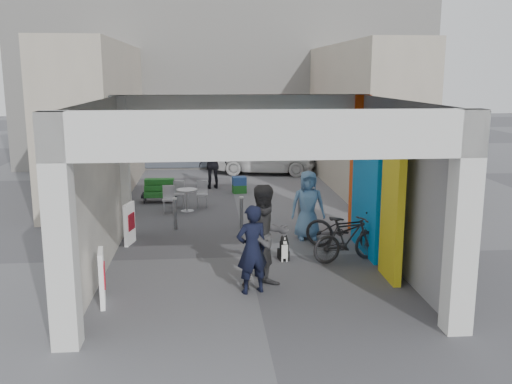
{
  "coord_description": "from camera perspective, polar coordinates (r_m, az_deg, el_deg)",
  "views": [
    {
      "loc": [
        -0.87,
        -12.11,
        4.0
      ],
      "look_at": [
        0.26,
        1.0,
        1.27
      ],
      "focal_mm": 40.0,
      "sensor_mm": 36.0,
      "label": 1
    }
  ],
  "objects": [
    {
      "name": "far_building",
      "position": [
        26.12,
        -3.09,
        11.69
      ],
      "size": [
        18.0,
        4.08,
        8.0
      ],
      "color": "silver",
      "rests_on": "ground"
    },
    {
      "name": "crate_stack",
      "position": [
        19.49,
        -1.69,
        0.72
      ],
      "size": [
        0.49,
        0.41,
        0.56
      ],
      "rotation": [
        0.0,
        0.0,
        0.14
      ],
      "color": "#1B6120",
      "rests_on": "ground"
    },
    {
      "name": "bollard_right",
      "position": [
        15.2,
        4.37,
        -1.91
      ],
      "size": [
        0.09,
        0.09,
        0.85
      ],
      "primitive_type": "cylinder",
      "color": "gray",
      "rests_on": "ground"
    },
    {
      "name": "produce_stand",
      "position": [
        18.35,
        -9.64,
        -0.11
      ],
      "size": [
        1.11,
        0.6,
        0.73
      ],
      "rotation": [
        0.0,
        0.0,
        -0.15
      ],
      "color": "black",
      "rests_on": "ground"
    },
    {
      "name": "border_collie",
      "position": [
        12.51,
        2.8,
        -5.82
      ],
      "size": [
        0.22,
        0.42,
        0.59
      ],
      "rotation": [
        0.0,
        0.0,
        0.1
      ],
      "color": "black",
      "rests_on": "ground"
    },
    {
      "name": "man_crates",
      "position": [
        20.23,
        -4.32,
        2.75
      ],
      "size": [
        1.06,
        0.61,
        1.71
      ],
      "primitive_type": "imported",
      "rotation": [
        0.0,
        0.0,
        3.34
      ],
      "color": "black",
      "rests_on": "ground"
    },
    {
      "name": "plaza_bldg_left",
      "position": [
        20.0,
        -15.49,
        7.0
      ],
      "size": [
        2.0,
        9.0,
        5.0
      ],
      "primitive_type": "cube",
      "color": "#B8AB99",
      "rests_on": "ground"
    },
    {
      "name": "white_van",
      "position": [
        23.31,
        0.77,
        3.64
      ],
      "size": [
        4.48,
        2.49,
        1.44
      ],
      "primitive_type": "imported",
      "rotation": [
        0.0,
        0.0,
        1.37
      ],
      "color": "white",
      "rests_on": "ground"
    },
    {
      "name": "bicycle_front",
      "position": [
        13.33,
        9.03,
        -3.61
      ],
      "size": [
        2.03,
        1.51,
        1.02
      ],
      "primitive_type": "imported",
      "rotation": [
        0.0,
        0.0,
        1.08
      ],
      "color": "black",
      "rests_on": "ground"
    },
    {
      "name": "ground",
      "position": [
        12.78,
        -0.78,
        -6.51
      ],
      "size": [
        90.0,
        90.0,
        0.0
      ],
      "primitive_type": "plane",
      "color": "#595A5F",
      "rests_on": "ground"
    },
    {
      "name": "advert_board_near",
      "position": [
        10.43,
        -15.15,
        -8.28
      ],
      "size": [
        0.17,
        0.56,
        1.0
      ],
      "rotation": [
        0.0,
        0.0,
        0.16
      ],
      "color": "white",
      "rests_on": "ground"
    },
    {
      "name": "cafe_set",
      "position": [
        17.25,
        -7.23,
        -0.81
      ],
      "size": [
        1.32,
        1.06,
        0.8
      ],
      "rotation": [
        0.0,
        0.0,
        0.28
      ],
      "color": "#B2B2B7",
      "rests_on": "ground"
    },
    {
      "name": "man_elderly",
      "position": [
        14.02,
        5.2,
        -1.31
      ],
      "size": [
        0.84,
        0.55,
        1.7
      ],
      "primitive_type": "imported",
      "rotation": [
        0.0,
        0.0,
        -0.02
      ],
      "color": "#618DBC",
      "rests_on": "ground"
    },
    {
      "name": "bollard_center",
      "position": [
        15.06,
        -1.46,
        -2.07
      ],
      "size": [
        0.09,
        0.09,
        0.82
      ],
      "primitive_type": "cylinder",
      "color": "gray",
      "rests_on": "ground"
    },
    {
      "name": "bicycle_rear",
      "position": [
        12.52,
        9.16,
        -4.7
      ],
      "size": [
        1.7,
        0.89,
        0.99
      ],
      "primitive_type": "imported",
      "rotation": [
        0.0,
        0.0,
        1.85
      ],
      "color": "black",
      "rests_on": "ground"
    },
    {
      "name": "bollard_left",
      "position": [
        15.04,
        -8.08,
        -2.2
      ],
      "size": [
        0.09,
        0.09,
        0.83
      ],
      "primitive_type": "cylinder",
      "color": "gray",
      "rests_on": "ground"
    },
    {
      "name": "man_back_turned",
      "position": [
        10.77,
        1.0,
        -4.48
      ],
      "size": [
        1.18,
        1.06,
        1.99
      ],
      "primitive_type": "imported",
      "rotation": [
        0.0,
        0.0,
        0.39
      ],
      "color": "#373739",
      "rests_on": "ground"
    },
    {
      "name": "plaza_bldg_right",
      "position": [
        20.39,
        10.44,
        7.32
      ],
      "size": [
        2.0,
        9.0,
        5.0
      ],
      "primitive_type": "cube",
      "color": "#B8AB99",
      "rests_on": "ground"
    },
    {
      "name": "man_with_dog",
      "position": [
        10.53,
        -0.41,
        -5.76
      ],
      "size": [
        0.71,
        0.58,
        1.67
      ],
      "primitive_type": "imported",
      "rotation": [
        0.0,
        0.0,
        3.47
      ],
      "color": "black",
      "rests_on": "ground"
    },
    {
      "name": "advert_board_far",
      "position": [
        13.93,
        -12.52,
        -3.09
      ],
      "size": [
        0.21,
        0.55,
        1.0
      ],
      "rotation": [
        0.0,
        0.0,
        -0.24
      ],
      "color": "white",
      "rests_on": "ground"
    },
    {
      "name": "arcade_canopy",
      "position": [
        11.5,
        2.17,
        3.23
      ],
      "size": [
        6.4,
        6.45,
        6.4
      ],
      "color": "silver",
      "rests_on": "ground"
    }
  ]
}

